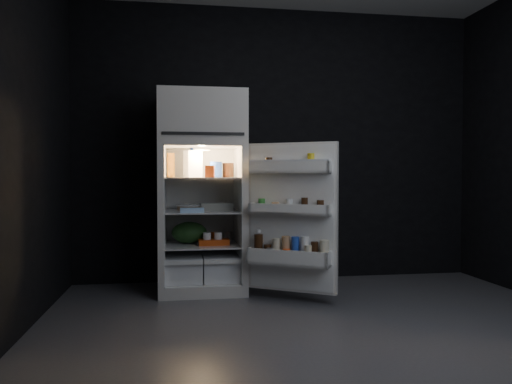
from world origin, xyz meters
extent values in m
cube|color=#4F4F54|center=(0.00, 0.00, 0.00)|extent=(4.00, 3.40, 0.00)
cube|color=black|center=(0.00, 1.70, 1.35)|extent=(4.00, 0.00, 2.70)
cube|color=black|center=(0.00, -1.70, 1.35)|extent=(4.00, 0.00, 2.70)
cube|color=black|center=(-2.00, 0.00, 1.35)|extent=(0.00, 3.40, 2.70)
cube|color=silver|center=(-0.79, 1.30, 0.05)|extent=(0.76, 0.70, 0.10)
cube|color=silver|center=(-1.14, 1.30, 0.70)|extent=(0.05, 0.70, 1.20)
cube|color=silver|center=(-0.43, 1.30, 0.70)|extent=(0.05, 0.70, 1.20)
cube|color=white|center=(-0.79, 1.62, 0.70)|extent=(0.66, 0.05, 1.20)
cube|color=silver|center=(-0.79, 1.30, 1.33)|extent=(0.76, 0.70, 0.06)
cube|color=silver|center=(-0.79, 1.30, 1.57)|extent=(0.76, 0.70, 0.42)
cube|color=black|center=(-0.79, 0.95, 1.39)|extent=(0.68, 0.01, 0.02)
cube|color=white|center=(-1.11, 1.28, 0.70)|extent=(0.01, 0.65, 1.20)
cube|color=white|center=(-0.46, 1.28, 0.70)|extent=(0.01, 0.65, 1.20)
cube|color=white|center=(-0.79, 1.28, 1.30)|extent=(0.66, 0.65, 0.01)
cube|color=white|center=(-0.79, 1.28, 0.10)|extent=(0.66, 0.65, 0.01)
cube|color=white|center=(-0.79, 1.28, 1.02)|extent=(0.65, 0.63, 0.01)
cube|color=white|center=(-0.79, 1.28, 0.72)|extent=(0.65, 0.63, 0.01)
cube|color=white|center=(-0.79, 1.28, 0.42)|extent=(0.65, 0.63, 0.01)
cube|color=white|center=(-0.95, 1.30, 0.22)|extent=(0.32, 0.59, 0.22)
cube|color=white|center=(-0.62, 1.30, 0.22)|extent=(0.32, 0.59, 0.22)
cube|color=white|center=(-0.95, 0.97, 0.31)|extent=(0.32, 0.02, 0.03)
cube|color=white|center=(-0.62, 0.97, 0.31)|extent=(0.32, 0.02, 0.03)
cube|color=#FFE5B2|center=(-0.79, 1.23, 1.28)|extent=(0.14, 0.14, 0.02)
cube|color=silver|center=(-0.07, 0.77, 0.70)|extent=(0.67, 0.45, 1.22)
cube|color=white|center=(-0.09, 0.74, 0.70)|extent=(0.61, 0.39, 1.18)
cube|color=white|center=(-0.11, 0.71, 1.07)|extent=(0.62, 0.44, 0.02)
cube|color=white|center=(-0.13, 0.68, 1.11)|extent=(0.59, 0.38, 0.10)
cube|color=white|center=(0.17, 0.53, 1.11)|extent=(0.07, 0.09, 0.10)
cube|color=white|center=(-0.39, 0.89, 1.11)|extent=(0.07, 0.09, 0.10)
cube|color=white|center=(-0.11, 0.70, 0.73)|extent=(0.63, 0.45, 0.02)
cube|color=white|center=(-0.13, 0.67, 0.77)|extent=(0.59, 0.38, 0.09)
cube|color=white|center=(0.17, 0.53, 0.77)|extent=(0.07, 0.10, 0.09)
cube|color=white|center=(-0.39, 0.88, 0.77)|extent=(0.07, 0.10, 0.09)
cube|color=white|center=(-0.12, 0.69, 0.33)|extent=(0.65, 0.48, 0.02)
cube|color=white|center=(-0.16, 0.64, 0.38)|extent=(0.59, 0.38, 0.13)
cube|color=white|center=(0.16, 0.51, 0.38)|extent=(0.09, 0.13, 0.13)
cube|color=white|center=(-0.40, 0.86, 0.38)|extent=(0.09, 0.13, 0.13)
cube|color=white|center=(-0.11, 0.71, 1.16)|extent=(0.61, 0.43, 0.02)
cylinder|color=yellow|center=(0.04, 0.61, 1.15)|extent=(0.08, 0.08, 0.14)
cylinder|color=tan|center=(-0.08, 0.69, 1.13)|extent=(0.08, 0.08, 0.09)
cylinder|color=black|center=(-0.26, 0.81, 1.13)|extent=(0.08, 0.08, 0.11)
cylinder|color=black|center=(0.11, 0.57, 0.80)|extent=(0.08, 0.08, 0.10)
cylinder|color=black|center=(0.00, 0.64, 0.81)|extent=(0.07, 0.07, 0.12)
cylinder|color=silver|center=(-0.11, 0.70, 0.80)|extent=(0.08, 0.08, 0.11)
cylinder|color=tan|center=(-0.21, 0.77, 0.78)|extent=(0.08, 0.08, 0.08)
cylinder|color=#338C33|center=(-0.32, 0.83, 0.80)|extent=(0.08, 0.08, 0.11)
cylinder|color=beige|center=(0.13, 0.53, 0.44)|extent=(0.10, 0.10, 0.20)
cylinder|color=black|center=(0.06, 0.57, 0.43)|extent=(0.08, 0.08, 0.18)
cylinder|color=white|center=(-0.01, 0.61, 0.45)|extent=(0.09, 0.09, 0.22)
cylinder|color=#2045B2|center=(-0.07, 0.66, 0.45)|extent=(0.09, 0.09, 0.21)
cylinder|color=tan|center=(-0.14, 0.70, 0.45)|extent=(0.09, 0.09, 0.21)
cylinder|color=beige|center=(-0.21, 0.74, 0.43)|extent=(0.09, 0.09, 0.19)
cylinder|color=black|center=(-0.28, 0.78, 0.41)|extent=(0.09, 0.09, 0.14)
cylinder|color=black|center=(-0.34, 0.83, 0.45)|extent=(0.10, 0.10, 0.22)
cylinder|color=beige|center=(0.01, 0.56, 0.42)|extent=(0.08, 0.08, 0.16)
cylinder|color=#F0531C|center=(-0.14, 0.65, 0.40)|extent=(0.08, 0.08, 0.12)
cylinder|color=#B4B4B8|center=(-0.26, 0.73, 0.40)|extent=(0.08, 0.08, 0.12)
cylinder|color=white|center=(-0.34, 0.83, 0.58)|extent=(0.05, 0.05, 0.02)
cube|color=white|center=(-0.86, 1.36, 1.15)|extent=(0.17, 0.17, 0.24)
cylinder|color=#2045B2|center=(-0.66, 1.31, 1.10)|extent=(0.14, 0.14, 0.14)
cylinder|color=black|center=(-0.54, 1.34, 1.09)|extent=(0.13, 0.13, 0.13)
cylinder|color=#C1721E|center=(-1.06, 1.41, 1.14)|extent=(0.08, 0.08, 0.22)
cube|color=#F0531C|center=(-0.73, 1.05, 1.08)|extent=(0.09, 0.07, 0.10)
cube|color=gray|center=(-0.66, 1.24, 0.76)|extent=(0.29, 0.12, 0.07)
cylinder|color=tan|center=(-0.87, 1.37, 0.75)|extent=(0.29, 0.29, 0.04)
cube|color=#99C2ED|center=(-0.88, 1.04, 0.75)|extent=(0.20, 0.11, 0.04)
cube|color=beige|center=(-0.64, 1.39, 0.75)|extent=(0.14, 0.13, 0.05)
ellipsoid|color=#193815|center=(-0.90, 1.32, 0.52)|extent=(0.38, 0.35, 0.20)
cube|color=#BB3E10|center=(-0.69, 1.19, 0.45)|extent=(0.27, 0.15, 0.05)
cylinder|color=#BB3E10|center=(-0.67, 1.39, 0.47)|extent=(0.09, 0.09, 0.09)
cylinder|color=#B4B4B8|center=(-0.53, 1.45, 0.47)|extent=(0.08, 0.08, 0.09)
camera|label=1|loc=(-1.00, -3.22, 1.04)|focal=35.00mm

